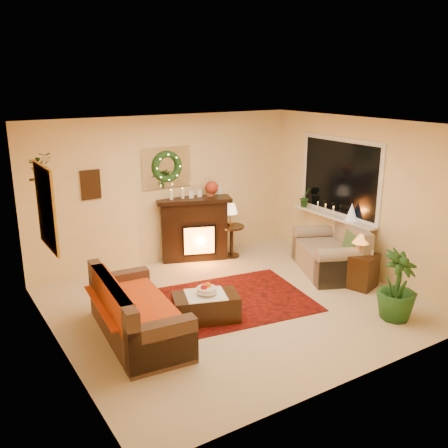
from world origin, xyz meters
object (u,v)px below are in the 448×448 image
side_table_round (232,240)px  coffee_table (206,306)px  sofa (138,305)px  end_table_square (361,271)px  loveseat (329,248)px  fireplace (194,230)px

side_table_round → coffee_table: 2.57m
coffee_table → sofa: bearing=-165.7°
end_table_square → sofa: bearing=173.9°
loveseat → end_table_square: bearing=-68.9°
fireplace → sofa: bearing=-112.4°
fireplace → end_table_square: size_ratio=2.18×
side_table_round → end_table_square: side_table_round is taller
sofa → end_table_square: 3.62m
fireplace → coffee_table: (-1.03, -2.21, -0.34)m
fireplace → end_table_square: bearing=-37.0°
sofa → coffee_table: (0.94, -0.07, -0.22)m
loveseat → side_table_round: bearing=146.9°
end_table_square → coffee_table: (-2.65, 0.31, -0.06)m
sofa → coffee_table: sofa is taller
sofa → end_table_square: size_ratio=3.47×
fireplace → side_table_round: fireplace is taller
sofa → loveseat: 3.64m
loveseat → side_table_round: 1.81m
fireplace → coffee_table: 2.46m
fireplace → coffee_table: bearing=-94.7°
sofa → side_table_round: sofa is taller
coffee_table → fireplace: bearing=83.7°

